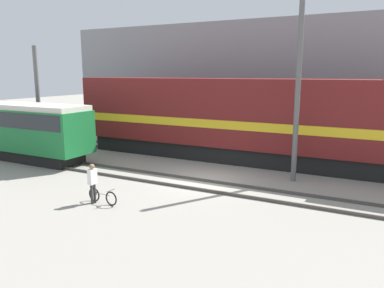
# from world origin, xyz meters

# --- Properties ---
(ground_plane) EXTENTS (120.00, 120.00, 0.00)m
(ground_plane) POSITION_xyz_m (0.00, 0.00, 0.00)
(ground_plane) COLOR gray
(track_near) EXTENTS (60.00, 1.50, 0.14)m
(track_near) POSITION_xyz_m (0.00, -0.73, 0.07)
(track_near) COLOR #47423D
(track_near) RESTS_ON ground
(track_far) EXTENTS (60.00, 1.51, 0.14)m
(track_far) POSITION_xyz_m (0.00, 5.02, 0.07)
(track_far) COLOR #47423D
(track_far) RESTS_ON ground
(building_backdrop) EXTENTS (34.76, 6.00, 9.19)m
(building_backdrop) POSITION_xyz_m (0.00, 13.45, 4.59)
(building_backdrop) COLOR gray
(building_backdrop) RESTS_ON ground
(freight_locomotive) EXTENTS (21.91, 3.04, 5.63)m
(freight_locomotive) POSITION_xyz_m (0.22, 5.02, 2.63)
(freight_locomotive) COLOR black
(freight_locomotive) RESTS_ON ground
(streetcar) EXTENTS (10.67, 2.54, 3.50)m
(streetcar) POSITION_xyz_m (-12.56, -0.73, 2.00)
(streetcar) COLOR black
(streetcar) RESTS_ON ground
(bicycle) EXTENTS (1.58, 0.44, 0.67)m
(bicycle) POSITION_xyz_m (-2.20, -4.85, 0.31)
(bicycle) COLOR black
(bicycle) RESTS_ON ground
(person) EXTENTS (0.25, 0.38, 1.68)m
(person) POSITION_xyz_m (-2.60, -4.97, 1.02)
(person) COLOR #333333
(person) RESTS_ON ground
(utility_pole_left) EXTENTS (0.29, 0.29, 7.20)m
(utility_pole_left) POSITION_xyz_m (-13.81, 2.14, 3.60)
(utility_pole_left) COLOR #595959
(utility_pole_left) RESTS_ON ground
(utility_pole_center) EXTENTS (0.26, 0.26, 8.86)m
(utility_pole_center) POSITION_xyz_m (4.13, 2.14, 4.43)
(utility_pole_center) COLOR #595959
(utility_pole_center) RESTS_ON ground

